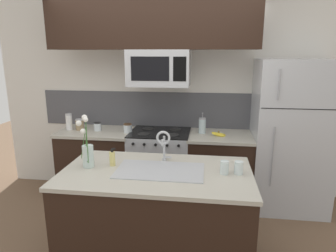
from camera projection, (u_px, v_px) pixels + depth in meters
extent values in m
plane|color=brown|center=(147.00, 237.00, 3.18)|extent=(10.00, 10.00, 0.00)
cube|color=silver|center=(186.00, 99.00, 4.06)|extent=(5.20, 0.10, 2.60)
cube|color=#4C4C51|center=(164.00, 110.00, 4.08)|extent=(3.40, 0.01, 0.48)
cube|color=black|center=(98.00, 164.00, 4.05)|extent=(0.93, 0.62, 0.88)
cube|color=#B2AD9E|center=(97.00, 132.00, 3.94)|extent=(0.96, 0.65, 0.03)
cube|color=black|center=(219.00, 170.00, 3.84)|extent=(0.78, 0.62, 0.88)
cube|color=#B2AD9E|center=(221.00, 136.00, 3.73)|extent=(0.81, 0.65, 0.03)
cube|color=#B7BABF|center=(160.00, 166.00, 3.94)|extent=(0.76, 0.62, 0.91)
cube|color=black|center=(160.00, 132.00, 3.83)|extent=(0.76, 0.62, 0.01)
cylinder|color=black|center=(144.00, 134.00, 3.72)|extent=(0.15, 0.15, 0.01)
cylinder|color=black|center=(173.00, 135.00, 3.67)|extent=(0.15, 0.15, 0.01)
cylinder|color=black|center=(148.00, 128.00, 3.98)|extent=(0.15, 0.15, 0.01)
cylinder|color=black|center=(175.00, 129.00, 3.93)|extent=(0.15, 0.15, 0.01)
cylinder|color=black|center=(133.00, 144.00, 3.57)|extent=(0.03, 0.02, 0.03)
cylinder|color=black|center=(144.00, 144.00, 3.55)|extent=(0.03, 0.02, 0.03)
cylinder|color=black|center=(156.00, 145.00, 3.53)|extent=(0.03, 0.02, 0.03)
cylinder|color=black|center=(167.00, 145.00, 3.51)|extent=(0.03, 0.02, 0.03)
cylinder|color=black|center=(179.00, 146.00, 3.50)|extent=(0.03, 0.02, 0.03)
cube|color=#B7BABF|center=(159.00, 68.00, 3.61)|extent=(0.74, 0.40, 0.43)
cube|color=black|center=(150.00, 69.00, 3.43)|extent=(0.45, 0.00, 0.28)
cube|color=black|center=(180.00, 69.00, 3.38)|extent=(0.15, 0.00, 0.28)
cube|color=black|center=(152.00, 23.00, 3.47)|extent=(2.47, 0.34, 0.60)
cube|color=#B7BABF|center=(290.00, 136.00, 3.64)|extent=(0.89, 0.72, 1.84)
cube|color=black|center=(303.00, 109.00, 3.19)|extent=(0.86, 0.00, 0.01)
cylinder|color=#99999E|center=(279.00, 85.00, 3.15)|extent=(0.01, 0.01, 0.33)
cylinder|color=#99999E|center=(273.00, 157.00, 3.34)|extent=(0.01, 0.01, 0.70)
cylinder|color=silver|center=(69.00, 123.00, 3.95)|extent=(0.08, 0.08, 0.20)
cylinder|color=#B2B2B7|center=(68.00, 115.00, 3.92)|extent=(0.08, 0.08, 0.02)
cylinder|color=#997F5B|center=(80.00, 125.00, 3.96)|extent=(0.11, 0.11, 0.13)
cylinder|color=#B2B2B7|center=(79.00, 120.00, 3.94)|extent=(0.10, 0.10, 0.01)
cylinder|color=silver|center=(98.00, 127.00, 3.92)|extent=(0.09, 0.09, 0.10)
cylinder|color=black|center=(97.00, 123.00, 3.91)|extent=(0.09, 0.09, 0.01)
cylinder|color=silver|center=(128.00, 129.00, 3.83)|extent=(0.11, 0.11, 0.10)
cylinder|color=#4C331E|center=(128.00, 124.00, 3.82)|extent=(0.11, 0.11, 0.01)
ellipsoid|color=yellow|center=(218.00, 135.00, 3.66)|extent=(0.17, 0.11, 0.06)
ellipsoid|color=yellow|center=(218.00, 134.00, 3.68)|extent=(0.18, 0.06, 0.07)
ellipsoid|color=yellow|center=(219.00, 135.00, 3.66)|extent=(0.18, 0.06, 0.06)
ellipsoid|color=yellow|center=(219.00, 134.00, 3.68)|extent=(0.17, 0.10, 0.07)
cylinder|color=brown|center=(219.00, 132.00, 3.66)|extent=(0.02, 0.02, 0.03)
cylinder|color=silver|center=(202.00, 126.00, 3.80)|extent=(0.09, 0.09, 0.18)
cylinder|color=#A3A3AA|center=(202.00, 118.00, 3.77)|extent=(0.08, 0.08, 0.02)
cylinder|color=#A3A3AA|center=(202.00, 116.00, 3.76)|extent=(0.01, 0.01, 0.05)
sphere|color=#A3A3AA|center=(203.00, 113.00, 3.75)|extent=(0.02, 0.02, 0.02)
cube|color=black|center=(157.00, 219.00, 2.72)|extent=(1.62, 0.89, 0.88)
cube|color=#B2AD9E|center=(156.00, 173.00, 2.61)|extent=(1.65, 0.92, 0.03)
cube|color=#ADAFB5|center=(160.00, 170.00, 2.60)|extent=(0.76, 0.44, 0.01)
cube|color=#ADAFB5|center=(140.00, 178.00, 2.64)|extent=(0.30, 0.33, 0.15)
cube|color=#ADAFB5|center=(180.00, 180.00, 2.59)|extent=(0.30, 0.33, 0.15)
cylinder|color=#B7BABF|center=(164.00, 159.00, 2.85)|extent=(0.04, 0.04, 0.02)
cylinder|color=#B7BABF|center=(164.00, 147.00, 2.82)|extent=(0.02, 0.02, 0.22)
torus|color=#B7BABF|center=(163.00, 138.00, 2.74)|extent=(0.13, 0.02, 0.13)
cylinder|color=#B7BABF|center=(162.00, 143.00, 2.69)|extent=(0.02, 0.02, 0.06)
cube|color=#B7BABF|center=(168.00, 157.00, 2.84)|extent=(0.07, 0.01, 0.01)
cylinder|color=#DBCC75|center=(112.00, 159.00, 2.71)|extent=(0.05, 0.05, 0.13)
cylinder|color=black|center=(112.00, 151.00, 2.69)|extent=(0.02, 0.02, 0.02)
cube|color=black|center=(114.00, 149.00, 2.68)|extent=(0.03, 0.01, 0.01)
cylinder|color=silver|center=(224.00, 167.00, 2.52)|extent=(0.07, 0.07, 0.12)
cylinder|color=silver|center=(239.00, 168.00, 2.52)|extent=(0.07, 0.07, 0.11)
cylinder|color=silver|center=(88.00, 156.00, 2.67)|extent=(0.10, 0.10, 0.20)
cylinder|color=silver|center=(89.00, 163.00, 2.69)|extent=(0.09, 0.09, 0.06)
cylinder|color=#386B2D|center=(84.00, 142.00, 2.66)|extent=(0.09, 0.04, 0.32)
sphere|color=white|center=(79.00, 123.00, 2.64)|extent=(0.05, 0.05, 0.05)
cylinder|color=#386B2D|center=(86.00, 146.00, 2.65)|extent=(0.03, 0.01, 0.27)
sphere|color=white|center=(83.00, 131.00, 2.61)|extent=(0.05, 0.05, 0.05)
cylinder|color=#386B2D|center=(86.00, 140.00, 2.61)|extent=(0.02, 0.05, 0.40)
sphere|color=white|center=(84.00, 117.00, 2.54)|extent=(0.05, 0.05, 0.05)
cylinder|color=#386B2D|center=(87.00, 141.00, 2.60)|extent=(0.03, 0.07, 0.39)
sphere|color=white|center=(86.00, 120.00, 2.52)|extent=(0.04, 0.04, 0.04)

